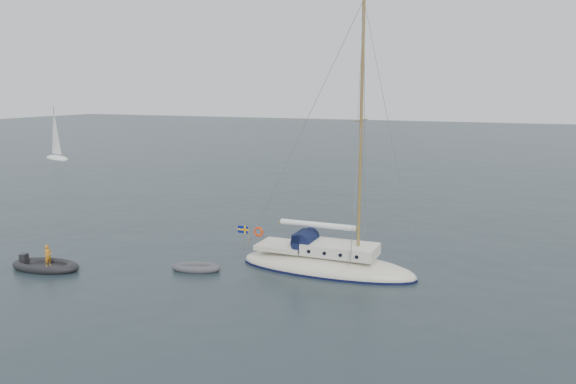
% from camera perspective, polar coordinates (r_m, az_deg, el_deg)
% --- Properties ---
extents(ground, '(300.00, 300.00, 0.00)m').
position_cam_1_polar(ground, '(30.70, -0.70, -8.01)').
color(ground, black).
rests_on(ground, ground).
extents(sailboat, '(10.31, 3.08, 14.68)m').
position_cam_1_polar(sailboat, '(30.49, 3.97, -5.98)').
color(sailboat, beige).
rests_on(sailboat, ground).
extents(dinghy, '(2.70, 1.22, 0.39)m').
position_cam_1_polar(dinghy, '(31.10, -9.31, -7.58)').
color(dinghy, '#46464A').
rests_on(dinghy, ground).
extents(rib, '(4.01, 1.82, 1.41)m').
position_cam_1_polar(rib, '(33.59, -23.44, -6.85)').
color(rib, black).
rests_on(rib, ground).
extents(distant_yacht_a, '(5.85, 3.12, 7.75)m').
position_cam_1_polar(distant_yacht_a, '(85.49, -22.57, 5.33)').
color(distant_yacht_a, white).
rests_on(distant_yacht_a, ground).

